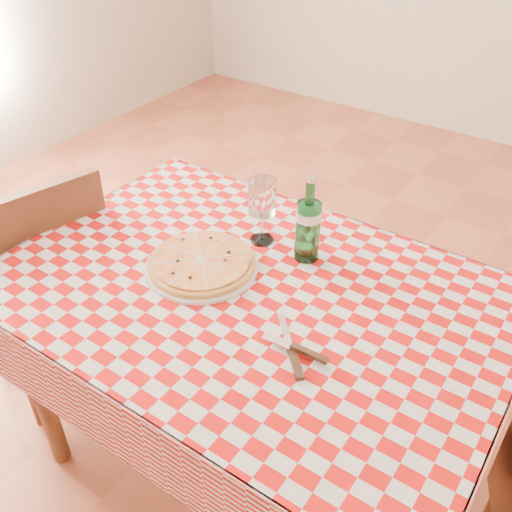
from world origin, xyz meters
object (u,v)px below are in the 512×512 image
Objects in this scene: chair_far at (46,279)px; pizza_plate at (202,262)px; water_bottle at (308,219)px; wine_glass at (262,211)px; dining_table at (249,317)px.

chair_far is 0.67m from pizza_plate.
water_bottle reaches higher than pizza_plate.
chair_far is 4.59× the size of wine_glass.
pizza_plate is at bearing -179.90° from dining_table.
chair_far is (-0.76, -0.10, -0.15)m from dining_table.
wine_glass reaches higher than dining_table.
chair_far is 0.80m from wine_glass.
chair_far reaches higher than dining_table.
dining_table is 0.30m from water_bottle.
chair_far is at bearing -155.64° from wine_glass.
pizza_plate is (0.60, 0.10, 0.27)m from chair_far.
pizza_plate is 1.57× the size of wine_glass.
chair_far is at bearing -159.56° from water_bottle.
water_bottle is (0.81, 0.30, 0.37)m from chair_far.
chair_far is at bearing -170.64° from pizza_plate.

